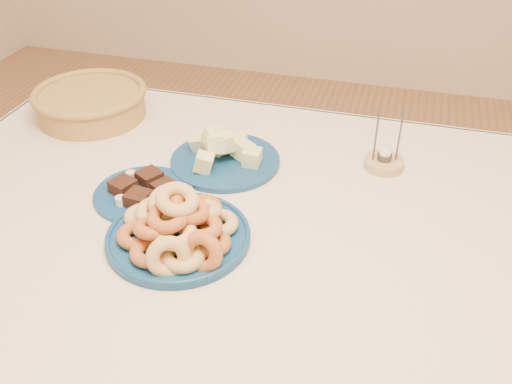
# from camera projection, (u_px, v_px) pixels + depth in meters

# --- Properties ---
(dining_table) EXTENTS (1.71, 1.11, 0.75)m
(dining_table) POSITION_uv_depth(u_px,v_px,m) (262.00, 253.00, 1.32)
(dining_table) COLOR brown
(dining_table) RESTS_ON ground
(donut_platter) EXTENTS (0.39, 0.39, 0.14)m
(donut_platter) POSITION_uv_depth(u_px,v_px,m) (178.00, 229.00, 1.17)
(donut_platter) COLOR navy
(donut_platter) RESTS_ON dining_table
(melon_plate) EXTENTS (0.35, 0.35, 0.10)m
(melon_plate) POSITION_uv_depth(u_px,v_px,m) (224.00, 153.00, 1.44)
(melon_plate) COLOR navy
(melon_plate) RESTS_ON dining_table
(brownie_plate) EXTENTS (0.30, 0.30, 0.04)m
(brownie_plate) POSITION_uv_depth(u_px,v_px,m) (144.00, 192.00, 1.32)
(brownie_plate) COLOR navy
(brownie_plate) RESTS_ON dining_table
(wicker_basket) EXTENTS (0.33, 0.33, 0.09)m
(wicker_basket) POSITION_uv_depth(u_px,v_px,m) (91.00, 102.00, 1.64)
(wicker_basket) COLOR olive
(wicker_basket) RESTS_ON dining_table
(candle_holder) EXTENTS (0.12, 0.12, 0.17)m
(candle_holder) POSITION_uv_depth(u_px,v_px,m) (384.00, 162.00, 1.42)
(candle_holder) COLOR tan
(candle_holder) RESTS_ON dining_table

